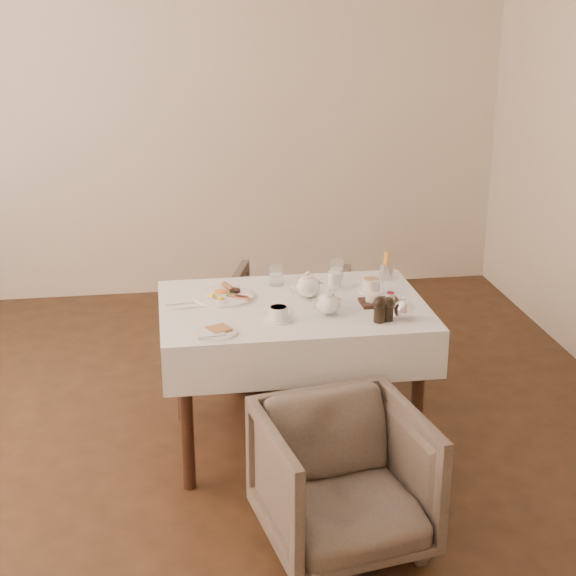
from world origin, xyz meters
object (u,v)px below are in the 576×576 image
(armchair_far, at_px, (289,326))
(teapot_centre, at_px, (308,285))
(armchair_near, at_px, (343,480))
(breakfast_plate, at_px, (224,295))
(table, at_px, (293,327))

(armchair_far, xyz_separation_m, teapot_centre, (-0.02, -0.72, 0.51))
(armchair_near, distance_m, breakfast_plate, 1.18)
(breakfast_plate, bearing_deg, armchair_far, 62.03)
(table, distance_m, teapot_centre, 0.22)
(armchair_near, distance_m, teapot_centre, 1.07)
(table, distance_m, armchair_far, 0.87)
(table, bearing_deg, armchair_far, 82.68)
(armchair_near, bearing_deg, breakfast_plate, 101.38)
(teapot_centre, bearing_deg, armchair_far, 79.75)
(armchair_near, relative_size, teapot_centre, 3.90)
(armchair_near, height_order, armchair_far, armchair_far)
(armchair_far, bearing_deg, teapot_centre, 105.36)
(breakfast_plate, bearing_deg, table, -19.61)
(armchair_near, bearing_deg, table, 84.92)
(table, distance_m, breakfast_plate, 0.37)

